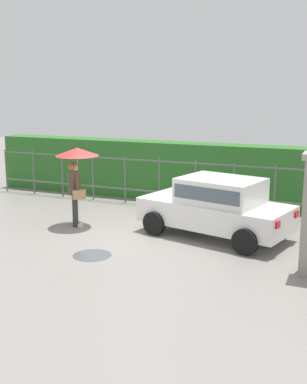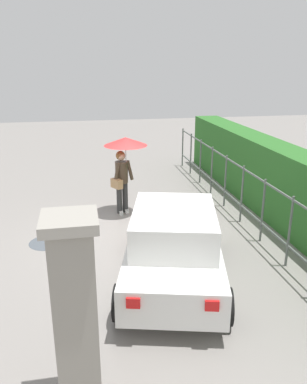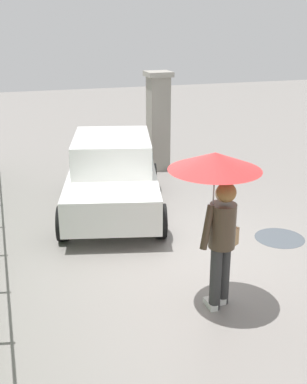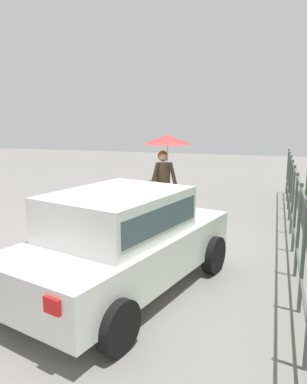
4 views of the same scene
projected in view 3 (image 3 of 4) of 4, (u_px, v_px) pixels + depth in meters
name	position (u px, v px, depth m)	size (l,w,h in m)	color
ground_plane	(178.00, 251.00, 7.94)	(40.00, 40.00, 0.00)	gray
car	(113.00, 172.00, 9.39)	(3.99, 2.56, 1.48)	white
pedestrian	(218.00, 189.00, 5.92)	(1.14, 1.14, 2.10)	#333333
gate_pillar	(158.00, 121.00, 11.91)	(0.60, 0.60, 2.42)	gray
puddle_near	(280.00, 238.00, 8.43)	(0.86, 0.86, 0.00)	#4C545B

